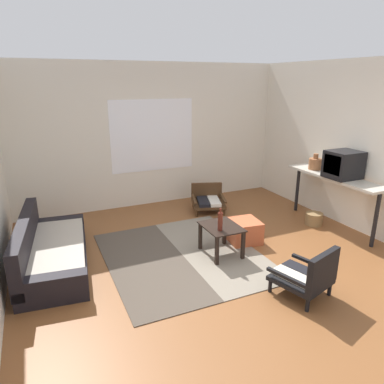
# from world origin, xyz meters

# --- Properties ---
(ground_plane) EXTENTS (7.80, 7.80, 0.00)m
(ground_plane) POSITION_xyz_m (0.00, 0.00, 0.00)
(ground_plane) COLOR brown
(far_wall_with_window) EXTENTS (5.60, 0.13, 2.70)m
(far_wall_with_window) POSITION_xyz_m (0.00, 3.06, 1.35)
(far_wall_with_window) COLOR silver
(far_wall_with_window) RESTS_ON ground
(side_wall_right) EXTENTS (0.12, 6.60, 2.70)m
(side_wall_right) POSITION_xyz_m (2.66, 0.30, 1.35)
(side_wall_right) COLOR silver
(side_wall_right) RESTS_ON ground
(area_rug) EXTENTS (2.07, 2.39, 0.01)m
(area_rug) POSITION_xyz_m (-0.37, 0.67, 0.01)
(area_rug) COLOR #4C4238
(area_rug) RESTS_ON ground
(couch) EXTENTS (1.01, 2.02, 0.68)m
(couch) POSITION_xyz_m (-2.08, 1.13, 0.21)
(couch) COLOR black
(couch) RESTS_ON ground
(coffee_table) EXTENTS (0.48, 0.59, 0.43)m
(coffee_table) POSITION_xyz_m (0.15, 0.49, 0.34)
(coffee_table) COLOR black
(coffee_table) RESTS_ON ground
(armchair_by_window) EXTENTS (0.76, 0.76, 0.47)m
(armchair_by_window) POSITION_xyz_m (0.79, 2.19, 0.21)
(armchair_by_window) COLOR #472D19
(armchair_by_window) RESTS_ON ground
(armchair_striped_foreground) EXTENTS (0.69, 0.71, 0.61)m
(armchair_striped_foreground) POSITION_xyz_m (0.53, -0.81, 0.28)
(armchair_striped_foreground) COLOR black
(armchair_striped_foreground) RESTS_ON ground
(ottoman_orange) EXTENTS (0.51, 0.51, 0.34)m
(ottoman_orange) POSITION_xyz_m (0.67, 0.73, 0.17)
(ottoman_orange) COLOR #BC5633
(ottoman_orange) RESTS_ON ground
(console_shelf) EXTENTS (0.43, 1.81, 0.89)m
(console_shelf) POSITION_xyz_m (2.31, 0.63, 0.80)
(console_shelf) COLOR beige
(console_shelf) RESTS_ON ground
(crt_television) EXTENTS (0.49, 0.43, 0.43)m
(crt_television) POSITION_xyz_m (2.31, 0.49, 1.10)
(crt_television) COLOR black
(crt_television) RESTS_ON console_shelf
(clay_vase) EXTENTS (0.22, 0.22, 0.27)m
(clay_vase) POSITION_xyz_m (2.31, 1.10, 0.99)
(clay_vase) COLOR #935B38
(clay_vase) RESTS_ON console_shelf
(glass_bottle) EXTENTS (0.07, 0.07, 0.32)m
(glass_bottle) POSITION_xyz_m (0.05, 0.37, 0.57)
(glass_bottle) COLOR #5B2319
(glass_bottle) RESTS_ON coffee_table
(wicker_basket) EXTENTS (0.29, 0.29, 0.21)m
(wicker_basket) POSITION_xyz_m (2.12, 0.79, 0.10)
(wicker_basket) COLOR olive
(wicker_basket) RESTS_ON ground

